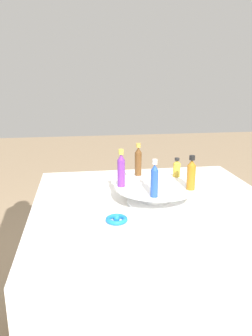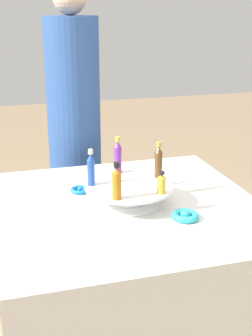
{
  "view_description": "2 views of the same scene",
  "coord_description": "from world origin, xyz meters",
  "px_view_note": "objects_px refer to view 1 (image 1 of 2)",
  "views": [
    {
      "loc": [
        0.3,
        1.23,
        1.3
      ],
      "look_at": [
        0.12,
        0.01,
        0.95
      ],
      "focal_mm": 35.0,
      "sensor_mm": 36.0,
      "label": 1
    },
    {
      "loc": [
        -1.58,
        0.47,
        1.52
      ],
      "look_at": [
        0.03,
        0.0,
        0.93
      ],
      "focal_mm": 50.0,
      "sensor_mm": 36.0,
      "label": 2
    }
  ],
  "objects_px": {
    "ribbon_bow_teal": "(185,186)",
    "bottle_gold": "(177,168)",
    "bottle_amber": "(191,174)",
    "bottle_brown": "(138,161)",
    "ribbon_bow_blue": "(117,219)",
    "bottle_purple": "(121,169)",
    "bottle_blue": "(154,180)",
    "display_stand": "(156,191)"
  },
  "relations": [
    {
      "from": "ribbon_bow_teal",
      "to": "bottle_gold",
      "type": "bearing_deg",
      "value": 45.53
    },
    {
      "from": "bottle_amber",
      "to": "bottle_gold",
      "type": "height_order",
      "value": "bottle_amber"
    },
    {
      "from": "bottle_brown",
      "to": "ribbon_bow_blue",
      "type": "distance_m",
      "value": 0.35
    },
    {
      "from": "bottle_brown",
      "to": "bottle_purple",
      "type": "distance_m",
      "value": 0.17
    },
    {
      "from": "bottle_amber",
      "to": "bottle_gold",
      "type": "xyz_separation_m",
      "value": [
        0.01,
        -0.17,
        -0.02
      ]
    },
    {
      "from": "bottle_gold",
      "to": "bottle_blue",
      "type": "bearing_deg",
      "value": 56.02
    },
    {
      "from": "bottle_amber",
      "to": "ribbon_bow_blue",
      "type": "relative_size",
      "value": 1.68
    },
    {
      "from": "bottle_gold",
      "to": "ribbon_bow_blue",
      "type": "height_order",
      "value": "bottle_gold"
    },
    {
      "from": "bottle_gold",
      "to": "ribbon_bow_teal",
      "type": "height_order",
      "value": "bottle_gold"
    },
    {
      "from": "bottle_amber",
      "to": "bottle_purple",
      "type": "height_order",
      "value": "bottle_purple"
    },
    {
      "from": "bottle_purple",
      "to": "ribbon_bow_blue",
      "type": "bearing_deg",
      "value": 76.37
    },
    {
      "from": "bottle_gold",
      "to": "ribbon_bow_teal",
      "type": "distance_m",
      "value": 0.14
    },
    {
      "from": "bottle_blue",
      "to": "ribbon_bow_blue",
      "type": "relative_size",
      "value": 1.75
    },
    {
      "from": "ribbon_bow_blue",
      "to": "bottle_gold",
      "type": "bearing_deg",
      "value": -140.1
    },
    {
      "from": "bottle_gold",
      "to": "bottle_brown",
      "type": "relative_size",
      "value": 0.58
    },
    {
      "from": "bottle_blue",
      "to": "bottle_purple",
      "type": "xyz_separation_m",
      "value": [
        0.1,
        -0.13,
        0.0
      ]
    },
    {
      "from": "bottle_blue",
      "to": "ribbon_bow_teal",
      "type": "distance_m",
      "value": 0.39
    },
    {
      "from": "bottle_brown",
      "to": "bottle_blue",
      "type": "bearing_deg",
      "value": 92.02
    },
    {
      "from": "bottle_purple",
      "to": "bottle_blue",
      "type": "bearing_deg",
      "value": 128.02
    },
    {
      "from": "bottle_amber",
      "to": "bottle_brown",
      "type": "distance_m",
      "value": 0.27
    },
    {
      "from": "ribbon_bow_teal",
      "to": "bottle_amber",
      "type": "bearing_deg",
      "value": 75.52
    },
    {
      "from": "display_stand",
      "to": "bottle_brown",
      "type": "height_order",
      "value": "bottle_brown"
    },
    {
      "from": "bottle_amber",
      "to": "bottle_purple",
      "type": "xyz_separation_m",
      "value": [
        0.26,
        -0.08,
        0.01
      ]
    },
    {
      "from": "bottle_amber",
      "to": "ribbon_bow_teal",
      "type": "height_order",
      "value": "bottle_amber"
    },
    {
      "from": "bottle_blue",
      "to": "display_stand",
      "type": "bearing_deg",
      "value": -105.98
    },
    {
      "from": "bottle_brown",
      "to": "bottle_purple",
      "type": "height_order",
      "value": "bottle_purple"
    },
    {
      "from": "bottle_blue",
      "to": "bottle_amber",
      "type": "bearing_deg",
      "value": -159.98
    },
    {
      "from": "bottle_gold",
      "to": "bottle_purple",
      "type": "relative_size",
      "value": 0.56
    },
    {
      "from": "bottle_gold",
      "to": "display_stand",
      "type": "bearing_deg",
      "value": 38.02
    },
    {
      "from": "display_stand",
      "to": "bottle_gold",
      "type": "xyz_separation_m",
      "value": [
        -0.11,
        -0.09,
        0.07
      ]
    },
    {
      "from": "bottle_amber",
      "to": "display_stand",
      "type": "bearing_deg",
      "value": -33.98
    },
    {
      "from": "display_stand",
      "to": "bottle_blue",
      "type": "bearing_deg",
      "value": 74.02
    },
    {
      "from": "display_stand",
      "to": "ribbon_bow_blue",
      "type": "relative_size",
      "value": 4.2
    },
    {
      "from": "bottle_purple",
      "to": "ribbon_bow_blue",
      "type": "xyz_separation_m",
      "value": [
        0.04,
        0.15,
        -0.14
      ]
    },
    {
      "from": "bottle_gold",
      "to": "bottle_purple",
      "type": "height_order",
      "value": "bottle_purple"
    },
    {
      "from": "display_stand",
      "to": "bottle_purple",
      "type": "bearing_deg",
      "value": 2.02
    },
    {
      "from": "bottle_brown",
      "to": "ribbon_bow_teal",
      "type": "relative_size",
      "value": 1.44
    },
    {
      "from": "display_stand",
      "to": "bottle_gold",
      "type": "bearing_deg",
      "value": -141.98
    },
    {
      "from": "ribbon_bow_blue",
      "to": "bottle_purple",
      "type": "bearing_deg",
      "value": -103.63
    },
    {
      "from": "bottle_blue",
      "to": "ribbon_bow_teal",
      "type": "relative_size",
      "value": 1.4
    },
    {
      "from": "bottle_gold",
      "to": "ribbon_bow_teal",
      "type": "xyz_separation_m",
      "value": [
        -0.07,
        -0.07,
        -0.11
      ]
    },
    {
      "from": "ribbon_bow_teal",
      "to": "bottle_purple",
      "type": "bearing_deg",
      "value": 26.57
    }
  ]
}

